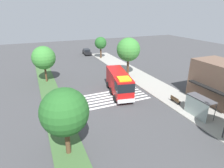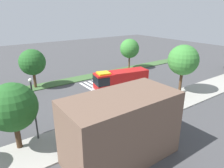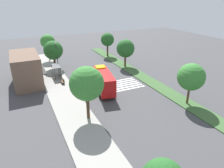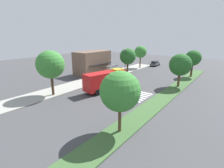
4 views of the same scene
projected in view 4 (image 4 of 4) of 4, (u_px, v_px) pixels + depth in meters
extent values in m
plane|color=#424244|center=(116.00, 92.00, 31.26)|extent=(120.00, 120.00, 0.00)
cube|color=#9E9B93|center=(81.00, 83.00, 36.53)|extent=(60.00, 5.11, 0.14)
cube|color=#3D6033|center=(158.00, 102.00, 26.57)|extent=(60.00, 3.00, 0.14)
cube|color=silver|center=(110.00, 94.00, 29.95)|extent=(0.45, 11.87, 0.01)
cube|color=silver|center=(113.00, 93.00, 30.64)|extent=(0.45, 11.87, 0.01)
cube|color=silver|center=(116.00, 92.00, 31.33)|extent=(0.45, 11.87, 0.01)
cube|color=silver|center=(119.00, 91.00, 32.02)|extent=(0.45, 11.87, 0.01)
cube|color=silver|center=(122.00, 89.00, 32.71)|extent=(0.45, 11.87, 0.01)
cube|color=silver|center=(124.00, 88.00, 33.40)|extent=(0.45, 11.87, 0.01)
cube|color=#B71414|center=(117.00, 77.00, 33.46)|extent=(3.00, 2.92, 2.96)
cube|color=#B71414|center=(100.00, 81.00, 30.72)|extent=(6.34, 3.60, 3.02)
cube|color=black|center=(119.00, 74.00, 33.54)|extent=(2.30, 2.81, 1.30)
cube|color=silver|center=(122.00, 82.00, 34.68)|extent=(0.72, 2.47, 0.50)
cube|color=yellow|center=(117.00, 69.00, 33.01)|extent=(2.10, 2.05, 0.24)
cylinder|color=black|center=(112.00, 84.00, 34.59)|extent=(1.14, 0.51, 1.10)
cylinder|color=black|center=(121.00, 86.00, 32.82)|extent=(1.14, 0.51, 1.10)
cylinder|color=black|center=(90.00, 89.00, 31.07)|extent=(1.14, 0.51, 1.10)
cylinder|color=black|center=(98.00, 93.00, 29.30)|extent=(1.14, 0.51, 1.10)
cylinder|color=black|center=(101.00, 86.00, 32.79)|extent=(1.14, 0.51, 1.10)
cylinder|color=black|center=(110.00, 89.00, 31.02)|extent=(1.14, 0.51, 1.10)
cube|color=#474C51|center=(155.00, 64.00, 57.22)|extent=(4.39, 2.04, 0.70)
cube|color=black|center=(155.00, 62.00, 56.87)|extent=(2.48, 1.74, 0.63)
cylinder|color=black|center=(154.00, 64.00, 58.96)|extent=(0.65, 0.24, 0.64)
cylinder|color=black|center=(159.00, 65.00, 57.93)|extent=(0.65, 0.24, 0.64)
cylinder|color=black|center=(151.00, 65.00, 56.71)|extent=(0.65, 0.24, 0.64)
cylinder|color=black|center=(156.00, 66.00, 55.68)|extent=(0.65, 0.24, 0.64)
cube|color=#4C4C51|center=(112.00, 66.00, 42.98)|extent=(3.50, 1.40, 0.12)
cube|color=#8C9E99|center=(114.00, 71.00, 42.93)|extent=(3.50, 0.08, 2.40)
cylinder|color=#333338|center=(106.00, 71.00, 42.38)|extent=(0.08, 0.08, 2.40)
cylinder|color=#333338|center=(114.00, 69.00, 44.99)|extent=(0.08, 0.08, 2.40)
cube|color=#4C3823|center=(102.00, 77.00, 40.31)|extent=(1.60, 0.50, 0.08)
cube|color=#4C3823|center=(103.00, 76.00, 40.11)|extent=(1.60, 0.06, 0.45)
cube|color=black|center=(100.00, 78.00, 39.82)|extent=(0.08, 0.45, 0.37)
cube|color=black|center=(104.00, 77.00, 40.93)|extent=(0.08, 0.45, 0.37)
cylinder|color=#2D2D30|center=(125.00, 62.00, 45.48)|extent=(0.16, 0.16, 6.08)
sphere|color=white|center=(125.00, 49.00, 44.58)|extent=(0.36, 0.36, 0.36)
cube|color=brown|center=(93.00, 62.00, 45.53)|extent=(9.83, 4.91, 5.94)
cube|color=black|center=(101.00, 64.00, 43.93)|extent=(7.86, 0.80, 0.16)
cylinder|color=#47301E|center=(52.00, 85.00, 29.01)|extent=(0.44, 0.44, 3.62)
sphere|color=#387F33|center=(50.00, 65.00, 28.06)|extent=(4.62, 4.62, 4.62)
cylinder|color=#47301E|center=(128.00, 67.00, 47.62)|extent=(0.50, 0.50, 2.69)
sphere|color=#235B23|center=(128.00, 56.00, 46.82)|extent=(4.40, 4.40, 4.40)
cylinder|color=#47301E|center=(140.00, 62.00, 53.15)|extent=(0.35, 0.35, 3.59)
sphere|color=#387F33|center=(141.00, 52.00, 52.30)|extent=(3.70, 3.70, 3.70)
cylinder|color=#513823|center=(120.00, 118.00, 17.99)|extent=(0.35, 0.35, 3.03)
sphere|color=#387F33|center=(120.00, 91.00, 17.17)|extent=(4.18, 4.18, 4.18)
cylinder|color=#513823|center=(179.00, 79.00, 33.92)|extent=(0.46, 0.46, 2.85)
sphere|color=#235B23|center=(180.00, 65.00, 33.11)|extent=(4.26, 4.26, 4.26)
cylinder|color=#47301E|center=(192.00, 70.00, 41.90)|extent=(0.46, 0.46, 3.29)
sphere|color=#235B23|center=(193.00, 58.00, 41.09)|extent=(3.70, 3.70, 3.70)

